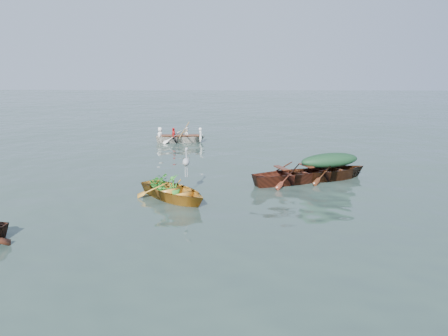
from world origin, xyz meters
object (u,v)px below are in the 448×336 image
object	(u,v)px
yellow_dinghy	(174,199)
open_wooden_boat	(293,183)
heron	(186,167)
rowed_boat	(181,143)
green_tarp_boat	(329,179)

from	to	relation	value
yellow_dinghy	open_wooden_boat	distance (m)	4.43
heron	rowed_boat	bearing A→B (deg)	52.64
rowed_boat	heron	size ratio (longest dim) A/B	4.00
yellow_dinghy	heron	bearing A→B (deg)	5.19
green_tarp_boat	heron	distance (m)	5.45
green_tarp_boat	open_wooden_boat	xyz separation A→B (m)	(-1.34, -0.55, 0.00)
yellow_dinghy	rowed_boat	bearing A→B (deg)	50.43
green_tarp_boat	rowed_boat	distance (m)	10.12
rowed_boat	yellow_dinghy	bearing A→B (deg)	-178.19
open_wooden_boat	rowed_boat	distance (m)	9.79
yellow_dinghy	green_tarp_boat	size ratio (longest dim) A/B	0.81
open_wooden_boat	yellow_dinghy	bearing A→B (deg)	94.38
yellow_dinghy	rowed_boat	xyz separation A→B (m)	(-1.19, 10.47, 0.00)
green_tarp_boat	rowed_boat	bearing A→B (deg)	17.08
rowed_boat	heron	distance (m)	10.20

